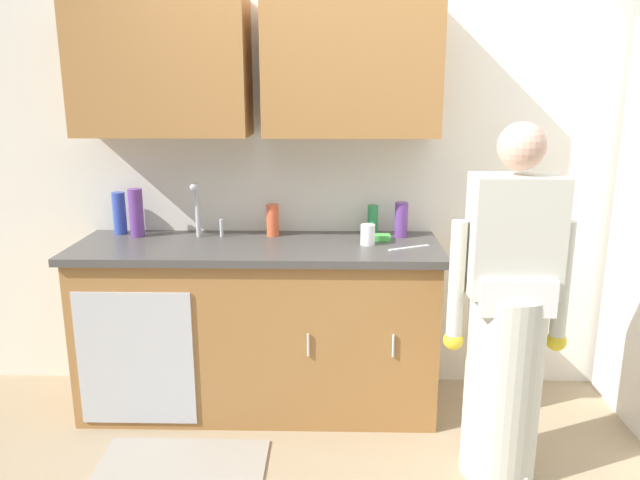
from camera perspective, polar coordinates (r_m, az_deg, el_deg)
ground_plane at (r=3.02m, az=4.01°, el=-21.47°), size 9.00×9.00×0.00m
kitchen_wall_with_uppers at (r=3.46m, az=1.36°, el=9.48°), size 4.80×0.44×2.70m
counter_cabinet at (r=3.44m, az=-5.75°, el=-8.28°), size 1.90×0.62×0.90m
countertop at (r=3.29m, az=-5.90°, el=-0.68°), size 1.96×0.66×0.04m
sink at (r=3.34m, az=-11.13°, el=-0.51°), size 0.50×0.36×0.35m
person_at_sink at (r=2.86m, az=17.04°, el=-8.37°), size 0.55×0.34×1.62m
floor_mat at (r=3.14m, az=-12.95°, el=-20.19°), size 0.80×0.50×0.01m
bottle_dish_liquid at (r=3.64m, az=-18.23°, el=2.40°), size 0.07×0.07×0.24m
bottle_water_short at (r=3.43m, az=-4.44°, el=1.87°), size 0.07×0.07×0.18m
bottle_cleaner_spray at (r=3.45m, az=4.94°, el=1.86°), size 0.06×0.06×0.17m
bottle_water_tall at (r=3.55m, az=-16.80°, el=2.45°), size 0.08×0.08×0.27m
bottle_soap at (r=3.42m, az=7.60°, el=1.89°), size 0.07×0.07×0.19m
cup_by_sink at (r=3.24m, az=4.48°, el=0.50°), size 0.08×0.08×0.11m
knife_on_counter at (r=3.20m, az=8.33°, el=-0.72°), size 0.23×0.13×0.01m
sponge at (r=3.35m, az=5.63°, el=0.26°), size 0.11×0.07×0.03m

